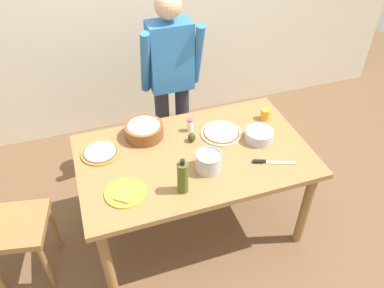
% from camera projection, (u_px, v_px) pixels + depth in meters
% --- Properties ---
extents(ground, '(8.00, 8.00, 0.00)m').
position_uv_depth(ground, '(194.00, 223.00, 3.14)').
color(ground, brown).
extents(dining_table, '(1.60, 0.96, 0.76)m').
position_uv_depth(dining_table, '(194.00, 164.00, 2.71)').
color(dining_table, olive).
rests_on(dining_table, ground).
extents(person_cook, '(0.49, 0.25, 1.62)m').
position_uv_depth(person_cook, '(171.00, 77.00, 3.10)').
color(person_cook, '#2D2D38').
rests_on(person_cook, ground).
extents(chair_wooden_left, '(0.47, 0.47, 0.95)m').
position_uv_depth(chair_wooden_left, '(1.00, 221.00, 2.49)').
color(chair_wooden_left, olive).
rests_on(chair_wooden_left, ground).
extents(pizza_raw_on_board, '(0.30, 0.30, 0.02)m').
position_uv_depth(pizza_raw_on_board, '(221.00, 133.00, 2.82)').
color(pizza_raw_on_board, beige).
rests_on(pizza_raw_on_board, dining_table).
extents(pizza_cooked_on_tray, '(0.27, 0.27, 0.02)m').
position_uv_depth(pizza_cooked_on_tray, '(100.00, 152.00, 2.65)').
color(pizza_cooked_on_tray, '#C67A33').
rests_on(pizza_cooked_on_tray, dining_table).
extents(plate_with_slice, '(0.26, 0.26, 0.02)m').
position_uv_depth(plate_with_slice, '(126.00, 193.00, 2.37)').
color(plate_with_slice, gold).
rests_on(plate_with_slice, dining_table).
extents(popcorn_bowl, '(0.28, 0.28, 0.11)m').
position_uv_depth(popcorn_bowl, '(144.00, 129.00, 2.77)').
color(popcorn_bowl, brown).
rests_on(popcorn_bowl, dining_table).
extents(mixing_bowl_steel, '(0.20, 0.20, 0.08)m').
position_uv_depth(mixing_bowl_steel, '(259.00, 135.00, 2.75)').
color(mixing_bowl_steel, '#B7B7BC').
rests_on(mixing_bowl_steel, dining_table).
extents(olive_oil_bottle, '(0.07, 0.07, 0.26)m').
position_uv_depth(olive_oil_bottle, '(183.00, 177.00, 2.32)').
color(olive_oil_bottle, '#47561E').
rests_on(olive_oil_bottle, dining_table).
extents(steel_pot, '(0.17, 0.17, 0.13)m').
position_uv_depth(steel_pot, '(208.00, 162.00, 2.50)').
color(steel_pot, '#B7B7BC').
rests_on(steel_pot, dining_table).
extents(cup_orange, '(0.07, 0.07, 0.08)m').
position_uv_depth(cup_orange, '(265.00, 114.00, 2.94)').
color(cup_orange, orange).
rests_on(cup_orange, dining_table).
extents(salt_shaker, '(0.04, 0.04, 0.11)m').
position_uv_depth(salt_shaker, '(190.00, 125.00, 2.82)').
color(salt_shaker, white).
rests_on(salt_shaker, dining_table).
extents(chef_knife, '(0.28, 0.13, 0.02)m').
position_uv_depth(chef_knife, '(269.00, 162.00, 2.58)').
color(chef_knife, silver).
rests_on(chef_knife, dining_table).
extents(avocado, '(0.06, 0.06, 0.07)m').
position_uv_depth(avocado, '(192.00, 137.00, 2.74)').
color(avocado, '#2D4219').
rests_on(avocado, dining_table).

